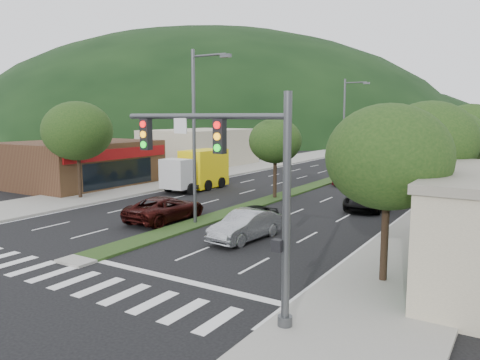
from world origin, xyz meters
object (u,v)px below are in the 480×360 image
Objects in this scene: tree_r_b at (430,141)px; car_queue_a at (250,218)px; tree_r_d at (470,129)px; car_queue_b at (407,191)px; streetlight_mid at (346,123)px; box_truck at (198,171)px; tree_r_c at (452,140)px; suv_maroon at (166,209)px; car_queue_e at (390,174)px; tree_med_near at (275,141)px; car_queue_c at (344,179)px; sedan_silver at (245,226)px; car_queue_d at (369,199)px; tree_r_a at (388,157)px; traffic_signal at (239,172)px; tree_med_far at (374,127)px; streetlight_near at (197,129)px; motorhome at (397,172)px; tree_l_a at (77,131)px.

tree_r_b is 10.21m from car_queue_a.
tree_r_d reaches higher than car_queue_b.
car_queue_b is (8.54, -10.21, -4.87)m from streetlight_mid.
streetlight_mid is 1.46× the size of box_truck.
tree_r_c is 19.05m from suv_maroon.
car_queue_e is at bearing -105.00° from suv_maroon.
tree_med_near is 8.34m from box_truck.
tree_r_d reaches higher than car_queue_c.
suv_maroon is at bearing 175.45° from sedan_silver.
car_queue_c is at bearing 117.10° from car_queue_d.
tree_r_d is (0.00, 26.00, 0.36)m from tree_r_a.
tree_r_c reaches higher than car_queue_c.
car_queue_b is (-3.26, 2.79, -4.04)m from tree_r_c.
tree_r_a is 16.00m from tree_r_c.
traffic_signal is at bearing -65.20° from tree_med_near.
car_queue_b is at bearing -114.32° from tree_r_d.
tree_r_c is 0.65× the size of streetlight_mid.
tree_r_a is 1.02× the size of tree_r_c.
tree_r_b is 1.35× the size of car_queue_d.
tree_med_far is 0.69× the size of streetlight_near.
car_queue_a is at bearing -127.06° from tree_r_c.
streetlight_near is 2.78× the size of car_queue_c.
car_queue_e is at bearing 54.31° from car_queue_c.
suv_maroon is at bearing -122.32° from tree_r_d.
tree_med_near is 0.87× the size of tree_med_far.
tree_r_c is at bearing -90.00° from tree_r_d.
tree_r_d is at bearing 62.42° from car_queue_b.
suv_maroon is 25.97m from car_queue_e.
streetlight_mid is (0.21, -11.00, 0.58)m from tree_med_far.
box_truck reaches higher than car_queue_c.
motorhome reaches higher than car_queue_c.
traffic_signal is 1.02× the size of box_truck.
car_queue_d is at bearing 129.04° from tree_r_b.
tree_med_near is at bearing 153.43° from tree_r_b.
car_queue_b is at bearing 28.73° from tree_med_near.
car_queue_e is (4.70, -0.21, -4.94)m from streetlight_mid.
car_queue_d is (-4.70, 5.79, -4.32)m from tree_r_b.
motorhome is at bearing 41.34° from tree_l_a.
sedan_silver reaches higher than car_queue_b.
suv_maroon is (-6.38, 1.19, 0.00)m from sedan_silver.
tree_r_b is at bearing -69.35° from car_queue_e.
tree_l_a is 1.82× the size of car_queue_a.
tree_r_d is 9.08m from car_queue_b.
sedan_silver is 0.67× the size of box_truck.
car_queue_c is at bearing -167.54° from tree_r_d.
car_queue_d is 15.19m from car_queue_e.
tree_med_far reaches higher than car_queue_c.
box_truck is (-9.82, -9.09, 1.00)m from car_queue_c.
car_queue_c is (2.01, -16.21, -4.41)m from tree_med_far.
box_truck reaches higher than car_queue_a.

